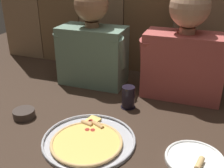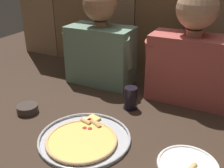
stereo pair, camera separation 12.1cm
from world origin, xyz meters
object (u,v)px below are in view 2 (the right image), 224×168
at_px(dinner_plate, 188,165).
at_px(diner_right, 192,50).
at_px(pizza_tray, 83,139).
at_px(drinking_glass, 131,98).
at_px(dipping_bowl, 27,108).
at_px(diner_left, 101,40).

relative_size(dinner_plate, diner_right, 0.38).
relative_size(pizza_tray, drinking_glass, 3.41).
bearing_deg(diner_right, dinner_plate, -77.10).
height_order(drinking_glass, dipping_bowl, drinking_glass).
bearing_deg(dipping_bowl, diner_left, 72.84).
height_order(pizza_tray, diner_right, diner_right).
xyz_separation_m(dinner_plate, diner_right, (-0.12, 0.53, 0.27)).
bearing_deg(diner_left, dinner_plate, -39.66).
xyz_separation_m(dinner_plate, dipping_bowl, (-0.79, 0.05, 0.01)).
xyz_separation_m(pizza_tray, diner_left, (-0.22, 0.56, 0.25)).
relative_size(dinner_plate, drinking_glass, 1.96).
height_order(pizza_tray, dinner_plate, dinner_plate).
bearing_deg(drinking_glass, diner_left, 142.10).
relative_size(dinner_plate, dipping_bowl, 2.16).
distance_m(dinner_plate, drinking_glass, 0.47).
bearing_deg(pizza_tray, dipping_bowl, 168.43).
height_order(dinner_plate, dipping_bowl, dipping_bowl).
height_order(dipping_bowl, diner_right, diner_right).
bearing_deg(dinner_plate, pizza_tray, -175.94).
height_order(pizza_tray, dipping_bowl, dipping_bowl).
relative_size(dinner_plate, diner_left, 0.39).
distance_m(drinking_glass, diner_right, 0.39).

